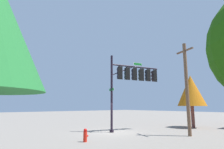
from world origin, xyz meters
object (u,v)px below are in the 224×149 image
object	(u,v)px
fire_hydrant	(85,135)
tree_mid	(191,91)
utility_pole	(187,86)
signal_pole_assembly	(133,78)

from	to	relation	value
fire_hydrant	tree_mid	bearing A→B (deg)	-2.45
tree_mid	utility_pole	bearing A→B (deg)	-155.40
signal_pole_assembly	fire_hydrant	world-z (taller)	signal_pole_assembly
signal_pole_assembly	utility_pole	distance (m)	5.09
utility_pole	fire_hydrant	world-z (taller)	utility_pole
signal_pole_assembly	utility_pole	world-z (taller)	utility_pole
fire_hydrant	tree_mid	xyz separation A→B (m)	(12.90, -0.55, 3.45)
fire_hydrant	tree_mid	distance (m)	13.37
signal_pole_assembly	tree_mid	world-z (taller)	signal_pole_assembly
utility_pole	signal_pole_assembly	bearing A→B (deg)	102.47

